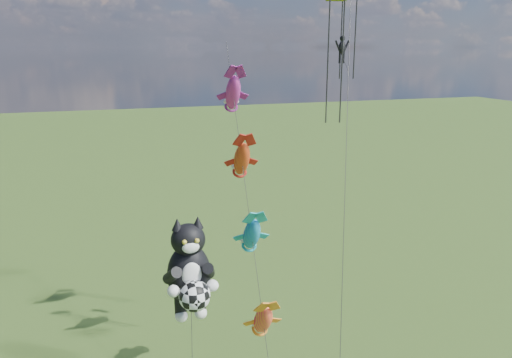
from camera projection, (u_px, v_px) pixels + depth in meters
name	position (u px, v px, depth m)	size (l,w,h in m)	color
cat_kite_rig	(190.00, 272.00, 25.93)	(2.64, 4.25, 11.19)	brown
fish_windsock_rig	(247.00, 196.00, 29.00)	(2.08, 15.90, 19.93)	brown
parafoil_rig	(342.00, 42.00, 27.90)	(8.40, 15.99, 27.21)	brown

